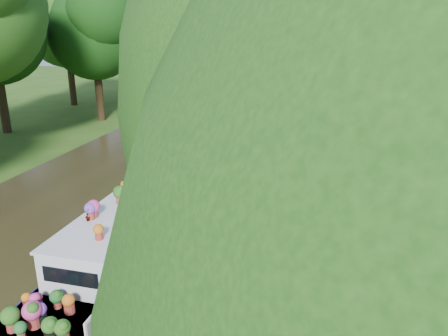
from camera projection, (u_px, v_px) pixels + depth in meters
ground at (237, 218)px, 16.02m from camera, size 100.00×100.00×0.00m
canal_water at (91, 201)px, 17.46m from camera, size 10.00×100.00×0.02m
towpath at (270, 221)px, 15.73m from camera, size 2.20×100.00×0.03m
plant_boat at (139, 231)px, 13.11m from camera, size 2.29×13.52×2.28m
tree_near_overhang at (359, 28)px, 15.84m from camera, size 5.52×5.28×8.99m
tree_near_mid at (365, 29)px, 26.75m from camera, size 6.90×6.60×9.40m
tree_near_far at (354, 20)px, 36.78m from camera, size 7.59×7.26×10.30m
tree_far_c at (94, 27)px, 30.14m from camera, size 7.13×6.82×9.59m
tree_far_d at (136, 16)px, 39.41m from camera, size 8.05×7.70×10.85m
tree_far_h at (65, 19)px, 35.87m from camera, size 7.82×7.48×10.49m
second_boat at (262, 105)px, 34.66m from camera, size 4.72×8.03×1.45m
sandwich_board at (239, 227)px, 14.18m from camera, size 0.66×0.63×0.99m
pedestrian_pink at (317, 99)px, 35.23m from camera, size 0.68×0.47×1.82m
pedestrian_dark at (315, 99)px, 36.16m from camera, size 0.93×0.85×1.54m
verge_plant at (241, 180)px, 19.10m from camera, size 0.46×0.40×0.47m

